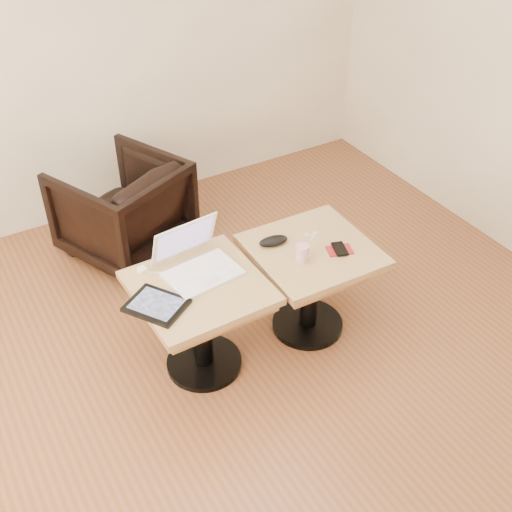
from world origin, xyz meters
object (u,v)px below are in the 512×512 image
laptop (197,263)px  striped_cup (302,253)px  side_table_left (200,306)px  side_table_right (311,269)px  armchair (123,209)px

laptop → striped_cup: 0.53m
side_table_left → side_table_right: (0.64, -0.03, 0.00)m
side_table_left → striped_cup: bearing=-10.5°
side_table_left → striped_cup: 0.57m
laptop → side_table_right: bearing=-19.0°
side_table_right → striped_cup: size_ratio=7.08×
laptop → armchair: bearing=84.4°
side_table_right → striped_cup: (-0.10, -0.06, 0.18)m
side_table_left → armchair: 1.18m
armchair → side_table_left: bearing=64.5°
side_table_left → armchair: bearing=87.2°
side_table_right → armchair: size_ratio=0.90×
laptop → armchair: size_ratio=0.55×
side_table_left → side_table_right: size_ratio=0.99×
side_table_left → side_table_right: same height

